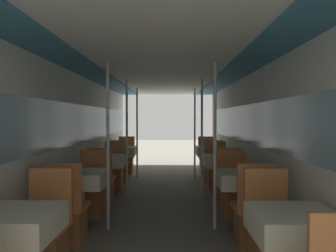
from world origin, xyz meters
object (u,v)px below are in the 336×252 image
(chair_right_far_2, at_px, (216,175))
(dining_table_left_3, at_px, (123,152))
(chair_left_far_3, at_px, (126,162))
(support_pole_right_3, at_px, (195,133))
(dining_table_right_0, at_px, (294,228))
(dining_table_left_1, at_px, (81,181))
(chair_right_near_1, at_px, (253,220))
(chair_left_near_1, at_px, (68,220))
(chair_left_far_1, at_px, (92,196))
(support_pole_left_1, at_px, (108,146))
(support_pole_left_3, at_px, (137,133))
(chair_right_near_2, at_px, (226,186))
(dining_table_right_2, at_px, (221,162))
(chair_right_far_3, at_px, (207,162))
(dining_table_right_1, at_px, (242,181))
(dining_table_right_3, at_px, (209,152))
(chair_left_near_3, at_px, (119,169))
(chair_right_far_0, at_px, (271,243))
(support_pole_right_1, at_px, (215,146))
(chair_right_near_3, at_px, (212,169))
(support_pole_left_2, at_px, (127,138))
(chair_right_far_1, at_px, (233,196))
(chair_left_far_2, at_px, (114,174))
(chair_left_near_2, at_px, (102,186))
(dining_table_left_2, at_px, (108,162))
(support_pole_right_2, at_px, (202,138))

(chair_right_far_2, bearing_deg, dining_table_left_3, -30.65)
(chair_left_far_3, distance_m, support_pole_right_3, 2.00)
(dining_table_right_0, height_order, support_pole_right_3, support_pole_right_3)
(dining_table_left_1, distance_m, chair_right_far_2, 3.20)
(chair_right_near_1, bearing_deg, chair_left_near_1, 180.00)
(support_pole_right_3, bearing_deg, chair_left_far_1, -119.71)
(support_pole_left_1, xyz_separation_m, support_pole_left_3, (0.00, 3.64, 0.00))
(chair_left_far_3, bearing_deg, chair_right_near_1, 113.71)
(chair_left_far_1, relative_size, dining_table_left_3, 1.27)
(chair_right_near_2, bearing_deg, dining_table_right_0, -90.00)
(dining_table_right_2, distance_m, chair_right_far_3, 2.42)
(dining_table_right_1, relative_size, support_pole_right_3, 0.35)
(chair_left_far_3, relative_size, dining_table_right_3, 1.27)
(chair_left_near_3, relative_size, chair_right_near_1, 1.00)
(dining_table_left_1, bearing_deg, chair_left_near_1, -90.00)
(chair_right_far_0, height_order, chair_right_near_1, same)
(support_pole_right_1, bearing_deg, chair_right_far_3, 85.21)
(dining_table_right_3, bearing_deg, chair_right_near_2, -90.00)
(support_pole_left_1, bearing_deg, dining_table_right_0, -46.13)
(chair_right_near_3, bearing_deg, chair_right_near_2, -90.00)
(support_pole_left_2, relative_size, support_pole_right_1, 1.00)
(chair_left_near_1, bearing_deg, dining_table_right_0, -30.65)
(dining_table_left_1, relative_size, support_pole_left_3, 0.35)
(dining_table_left_1, bearing_deg, support_pole_right_3, 64.33)
(support_pole_left_1, xyz_separation_m, chair_right_far_2, (1.75, 2.39, -0.79))
(dining_table_left_3, distance_m, chair_right_far_1, 3.73)
(support_pole_left_2, bearing_deg, chair_left_far_1, -105.84)
(support_pole_left_1, distance_m, chair_left_far_2, 2.54)
(chair_right_far_0, bearing_deg, support_pole_left_1, -35.46)
(chair_left_near_2, distance_m, dining_table_right_1, 2.46)
(chair_left_near_3, height_order, dining_table_right_1, chair_left_near_3)
(support_pole_left_3, bearing_deg, support_pole_left_2, -90.00)
(chair_left_near_1, height_order, chair_right_far_0, same)
(chair_right_far_0, relative_size, chair_right_far_1, 1.00)
(chair_left_far_3, distance_m, chair_right_far_3, 2.10)
(chair_left_far_1, bearing_deg, chair_right_far_1, -180.00)
(dining_table_right_2, bearing_deg, chair_left_near_3, 149.35)
(dining_table_right_0, bearing_deg, dining_table_left_2, 120.02)
(support_pole_left_2, distance_m, chair_right_far_0, 3.61)
(support_pole_left_1, height_order, support_pole_left_2, same)
(chair_right_far_1, distance_m, chair_right_near_3, 2.49)
(support_pole_left_1, xyz_separation_m, support_pole_right_3, (1.39, 3.64, 0.00))
(support_pole_left_2, distance_m, chair_right_far_3, 3.07)
(support_pole_left_1, bearing_deg, dining_table_right_3, 64.33)
(chair_left_near_2, distance_m, support_pole_right_1, 2.29)
(chair_left_far_2, relative_size, chair_right_far_2, 1.00)
(chair_right_far_1, distance_m, support_pole_right_2, 1.52)
(dining_table_right_3, bearing_deg, chair_left_far_2, -149.35)
(chair_left_far_1, distance_m, chair_right_far_0, 2.78)
(chair_left_near_3, bearing_deg, dining_table_left_2, -90.00)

